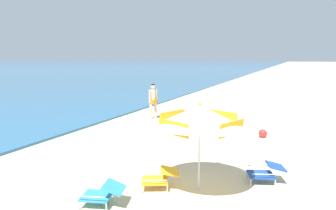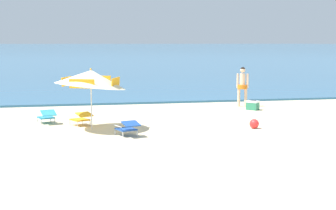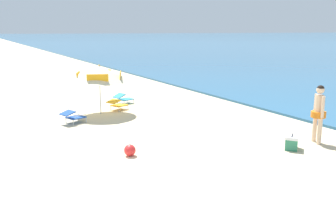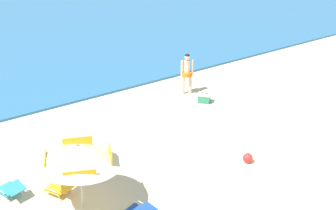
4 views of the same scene
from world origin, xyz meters
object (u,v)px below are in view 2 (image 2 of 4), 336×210
object	(u,v)px
person_standing_near_shore	(242,84)
cooler_box	(253,105)
lounge_chair_facing_sea	(81,118)
lounge_chair_beside_umbrella	(47,116)
lounge_chair_under_umbrella	(128,127)
beach_umbrella_striped_main	(91,78)
beach_ball	(254,124)

from	to	relation	value
person_standing_near_shore	cooler_box	bearing A→B (deg)	-86.73
lounge_chair_facing_sea	cooler_box	xyz separation A→B (m)	(7.34, 2.63, -0.08)
lounge_chair_beside_umbrella	cooler_box	bearing A→B (deg)	12.48
lounge_chair_under_umbrella	person_standing_near_shore	xyz separation A→B (m)	(5.94, 5.99, 0.76)
beach_umbrella_striped_main	person_standing_near_shore	world-z (taller)	beach_umbrella_striped_main
person_standing_near_shore	lounge_chair_beside_umbrella	bearing A→B (deg)	-160.42
lounge_chair_facing_sea	beach_ball	size ratio (longest dim) A/B	3.07
lounge_chair_beside_umbrella	cooler_box	world-z (taller)	lounge_chair_beside_umbrella
beach_umbrella_striped_main	lounge_chair_facing_sea	distance (m)	1.70
beach_ball	beach_umbrella_striped_main	bearing A→B (deg)	170.48
cooler_box	beach_ball	bearing A→B (deg)	-110.80
beach_umbrella_striped_main	lounge_chair_beside_umbrella	distance (m)	2.62
beach_umbrella_striped_main	lounge_chair_beside_umbrella	xyz separation A→B (m)	(-1.50, 1.59, -1.44)
person_standing_near_shore	beach_ball	distance (m)	5.79
lounge_chair_under_umbrella	lounge_chair_beside_umbrella	size ratio (longest dim) A/B	0.99
lounge_chair_beside_umbrella	lounge_chair_facing_sea	distance (m)	1.41
lounge_chair_under_umbrella	beach_ball	size ratio (longest dim) A/B	3.04
cooler_box	lounge_chair_facing_sea	bearing A→B (deg)	-160.27
person_standing_near_shore	beach_ball	world-z (taller)	person_standing_near_shore
lounge_chair_under_umbrella	lounge_chair_beside_umbrella	bearing A→B (deg)	130.36
beach_umbrella_striped_main	lounge_chair_under_umbrella	xyz separation A→B (m)	(1.03, -1.39, -1.44)
person_standing_near_shore	cooler_box	world-z (taller)	person_standing_near_shore
lounge_chair_under_umbrella	lounge_chair_beside_umbrella	xyz separation A→B (m)	(-2.53, 2.98, -0.00)
beach_umbrella_striped_main	beach_ball	size ratio (longest dim) A/B	8.70
cooler_box	beach_ball	size ratio (longest dim) A/B	1.87
lounge_chair_under_umbrella	lounge_chair_facing_sea	size ratio (longest dim) A/B	0.99
beach_umbrella_striped_main	lounge_chair_under_umbrella	world-z (taller)	beach_umbrella_striped_main
lounge_chair_beside_umbrella	person_standing_near_shore	world-z (taller)	person_standing_near_shore
beach_umbrella_striped_main	cooler_box	distance (m)	7.99
beach_umbrella_striped_main	person_standing_near_shore	size ratio (longest dim) A/B	1.57
lounge_chair_under_umbrella	cooler_box	world-z (taller)	lounge_chair_under_umbrella
beach_umbrella_striped_main	cooler_box	size ratio (longest dim) A/B	4.64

